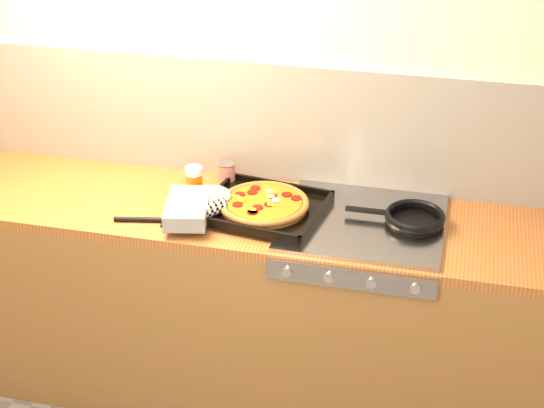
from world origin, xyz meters
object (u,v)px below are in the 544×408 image
(pizza_on_tray, at_px, (244,205))
(juice_glass, at_px, (194,180))
(tomato_can, at_px, (227,174))
(frying_pan, at_px, (414,218))

(pizza_on_tray, xyz_separation_m, juice_glass, (-0.24, 0.13, 0.01))
(juice_glass, bearing_deg, pizza_on_tray, -28.37)
(pizza_on_tray, relative_size, tomato_can, 6.06)
(frying_pan, xyz_separation_m, tomato_can, (-0.77, 0.16, 0.02))
(pizza_on_tray, bearing_deg, juice_glass, 151.63)
(tomato_can, bearing_deg, frying_pan, -11.51)
(frying_pan, bearing_deg, juice_glass, 176.24)
(frying_pan, relative_size, juice_glass, 3.20)
(tomato_can, relative_size, juice_glass, 0.86)
(tomato_can, xyz_separation_m, juice_glass, (-0.11, -0.10, 0.01))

